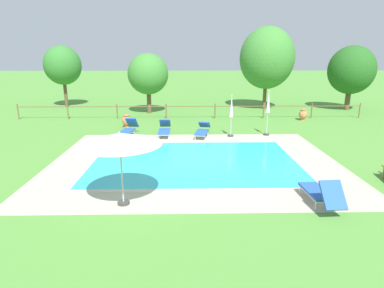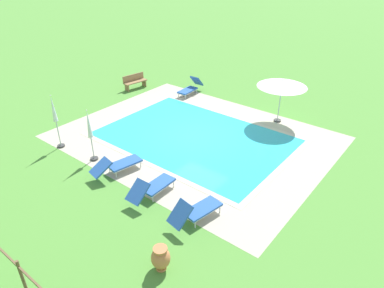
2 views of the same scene
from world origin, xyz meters
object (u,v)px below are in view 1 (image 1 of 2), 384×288
object	(u,v)px
sun_lounger_north_near_steps	(202,130)
tree_far_west	(63,65)
terracotta_urn_near_fence	(127,121)
tree_west_mid	(148,74)
sun_lounger_north_far	(164,129)
terracotta_urn_by_tree	(303,114)
patio_umbrella_closed_row_mid_west	(268,108)
sun_lounger_north_end	(321,193)
patio_umbrella_open_foreground	(120,139)
sun_lounger_north_mid	(128,129)
tree_centre	(267,58)
tree_east_mid	(351,70)
patio_umbrella_closed_row_west	(231,112)

from	to	relation	value
sun_lounger_north_near_steps	tree_far_west	xyz separation A→B (m)	(-11.10, 10.74, 3.07)
terracotta_urn_near_fence	tree_west_mid	size ratio (longest dim) A/B	0.17
sun_lounger_north_far	terracotta_urn_by_tree	distance (m)	9.95
patio_umbrella_closed_row_mid_west	tree_far_west	bearing A→B (deg)	144.36
sun_lounger_north_near_steps	sun_lounger_north_far	size ratio (longest dim) A/B	1.07
sun_lounger_north_end	patio_umbrella_open_foreground	world-z (taller)	patio_umbrella_open_foreground
sun_lounger_north_mid	tree_centre	distance (m)	13.59
tree_west_mid	tree_centre	size ratio (longest dim) A/B	0.69
tree_far_west	tree_east_mid	xyz separation A→B (m)	(23.19, -2.21, -0.30)
sun_lounger_north_end	patio_umbrella_closed_row_west	size ratio (longest dim) A/B	0.86
sun_lounger_north_mid	patio_umbrella_open_foreground	world-z (taller)	patio_umbrella_open_foreground
tree_far_west	tree_east_mid	size ratio (longest dim) A/B	1.01
sun_lounger_north_near_steps	terracotta_urn_near_fence	size ratio (longest dim) A/B	2.76
tree_centre	tree_west_mid	bearing A→B (deg)	-169.00
sun_lounger_north_mid	tree_centre	xyz separation A→B (m)	(9.59, 8.91, 3.64)
sun_lounger_north_near_steps	terracotta_urn_by_tree	size ratio (longest dim) A/B	2.80
terracotta_urn_near_fence	patio_umbrella_open_foreground	bearing A→B (deg)	-80.57
tree_far_west	tree_west_mid	size ratio (longest dim) A/B	1.14
tree_far_west	tree_west_mid	bearing A→B (deg)	-24.28
sun_lounger_north_far	tree_centre	world-z (taller)	tree_centre
tree_centre	tree_east_mid	bearing A→B (deg)	-5.59
sun_lounger_north_mid	tree_centre	size ratio (longest dim) A/B	0.31
sun_lounger_north_far	patio_umbrella_open_foreground	xyz separation A→B (m)	(-0.70, -8.29, 1.62)
patio_umbrella_closed_row_mid_west	terracotta_urn_by_tree	size ratio (longest dim) A/B	3.22
terracotta_urn_by_tree	tree_west_mid	xyz separation A→B (m)	(-10.67, 3.07, 2.50)
tree_west_mid	tree_east_mid	bearing A→B (deg)	4.17
patio_umbrella_open_foreground	tree_centre	world-z (taller)	tree_centre
tree_far_west	tree_centre	world-z (taller)	tree_centre
sun_lounger_north_end	tree_far_west	world-z (taller)	tree_far_west
patio_umbrella_open_foreground	sun_lounger_north_far	bearing A→B (deg)	85.16
terracotta_urn_by_tree	tree_west_mid	world-z (taller)	tree_west_mid
patio_umbrella_open_foreground	patio_umbrella_closed_row_west	bearing A→B (deg)	61.99
sun_lounger_north_end	terracotta_urn_near_fence	world-z (taller)	sun_lounger_north_end
sun_lounger_north_mid	patio_umbrella_open_foreground	distance (m)	8.59
sun_lounger_north_far	tree_west_mid	distance (m)	7.76
sun_lounger_north_mid	patio_umbrella_closed_row_west	size ratio (longest dim) A/B	0.89
sun_lounger_north_far	patio_umbrella_open_foreground	distance (m)	8.48
tree_east_mid	sun_lounger_north_mid	bearing A→B (deg)	-152.87
sun_lounger_north_near_steps	tree_centre	distance (m)	11.33
patio_umbrella_open_foreground	terracotta_urn_near_fence	bearing A→B (deg)	99.43
sun_lounger_north_end	tree_east_mid	size ratio (longest dim) A/B	0.39
terracotta_urn_near_fence	tree_centre	bearing A→B (deg)	33.87
tree_far_west	terracotta_urn_by_tree	bearing A→B (deg)	-19.54
sun_lounger_north_far	sun_lounger_north_end	bearing A→B (deg)	-59.03
patio_umbrella_closed_row_mid_west	tree_west_mid	xyz separation A→B (m)	(-7.20, 7.14, 1.38)
sun_lounger_north_far	terracotta_urn_near_fence	xyz separation A→B (m)	(-2.45, 2.20, 0.04)
sun_lounger_north_far	terracotta_urn_by_tree	world-z (taller)	sun_lounger_north_far
patio_umbrella_closed_row_west	patio_umbrella_closed_row_mid_west	world-z (taller)	patio_umbrella_closed_row_mid_west
sun_lounger_north_far	sun_lounger_north_end	xyz separation A→B (m)	(5.08, -8.47, 0.01)
patio_umbrella_closed_row_mid_west	tree_centre	xyz separation A→B (m)	(2.00, 8.93, 2.51)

